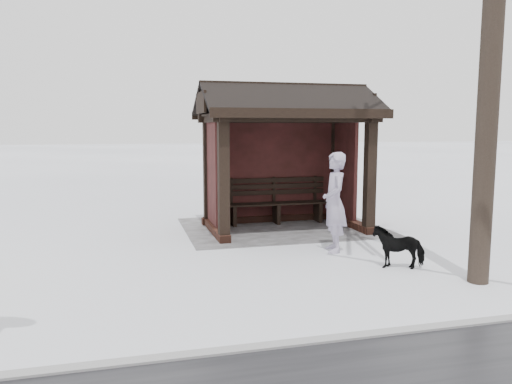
# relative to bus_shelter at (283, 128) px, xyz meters

# --- Properties ---
(ground) EXTENTS (120.00, 120.00, 0.00)m
(ground) POSITION_rel_bus_shelter_xyz_m (0.00, 0.16, -2.17)
(ground) COLOR white
(ground) RESTS_ON ground
(kerb) EXTENTS (120.00, 0.15, 0.06)m
(kerb) POSITION_rel_bus_shelter_xyz_m (0.00, 5.66, -2.16)
(kerb) COLOR gray
(kerb) RESTS_ON ground
(trampled_patch) EXTENTS (4.20, 3.20, 0.02)m
(trampled_patch) POSITION_rel_bus_shelter_xyz_m (0.00, -0.04, -2.16)
(trampled_patch) COLOR gray
(trampled_patch) RESTS_ON ground
(bus_shelter) EXTENTS (3.60, 2.40, 3.09)m
(bus_shelter) POSITION_rel_bus_shelter_xyz_m (0.00, 0.00, 0.00)
(bus_shelter) COLOR #371C14
(bus_shelter) RESTS_ON ground
(pedestrian) EXTENTS (0.52, 0.70, 1.75)m
(pedestrian) POSITION_rel_bus_shelter_xyz_m (-0.25, 2.19, -1.29)
(pedestrian) COLOR #A499B3
(pedestrian) RESTS_ON ground
(dog) EXTENTS (0.84, 0.58, 0.65)m
(dog) POSITION_rel_bus_shelter_xyz_m (-0.83, 3.36, -1.84)
(dog) COLOR black
(dog) RESTS_ON ground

